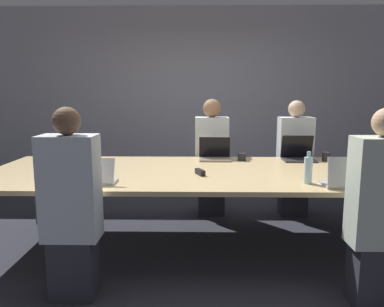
{
  "coord_description": "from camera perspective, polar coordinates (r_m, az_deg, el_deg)",
  "views": [
    {
      "loc": [
        -0.02,
        -3.53,
        1.5
      ],
      "look_at": [
        -0.09,
        0.1,
        0.91
      ],
      "focal_mm": 35.0,
      "sensor_mm": 36.0,
      "label": 1
    }
  ],
  "objects": [
    {
      "name": "laptop_far_center",
      "position": [
        4.18,
        3.48,
        0.06
      ],
      "size": [
        0.35,
        0.25,
        0.25
      ],
      "color": "gray",
      "rests_on": "conference_table"
    },
    {
      "name": "cup_far_right",
      "position": [
        4.34,
        19.76,
        -0.46
      ],
      "size": [
        0.09,
        0.09,
        0.1
      ],
      "color": "#232328",
      "rests_on": "conference_table"
    },
    {
      "name": "stapler",
      "position": [
        3.41,
        1.23,
        -2.86
      ],
      "size": [
        0.1,
        0.16,
        0.05
      ],
      "rotation": [
        0.0,
        0.0,
        0.4
      ],
      "color": "black",
      "rests_on": "conference_table"
    },
    {
      "name": "person_far_right",
      "position": [
        4.72,
        15.33,
        -1.05
      ],
      "size": [
        0.4,
        0.24,
        1.41
      ],
      "color": "#2D2D38",
      "rests_on": "ground_plane"
    },
    {
      "name": "curtain_wall",
      "position": [
        5.95,
        1.24,
        8.33
      ],
      "size": [
        12.0,
        0.06,
        2.8
      ],
      "color": "#9999A3",
      "rests_on": "ground_plane"
    },
    {
      "name": "ground_plane",
      "position": [
        3.83,
        1.3,
        -13.77
      ],
      "size": [
        24.0,
        24.0,
        0.0
      ],
      "primitive_type": "plane",
      "color": "#2D2D38"
    },
    {
      "name": "bottle_near_right",
      "position": [
        3.22,
        17.28,
        -2.37
      ],
      "size": [
        0.07,
        0.07,
        0.27
      ],
      "color": "#ADD1E0",
      "rests_on": "conference_table"
    },
    {
      "name": "cup_far_center",
      "position": [
        4.15,
        7.6,
        -0.51
      ],
      "size": [
        0.09,
        0.09,
        0.08
      ],
      "color": "#232328",
      "rests_on": "conference_table"
    },
    {
      "name": "laptop_near_right",
      "position": [
        3.19,
        22.25,
        -3.54
      ],
      "size": [
        0.31,
        0.25,
        0.25
      ],
      "rotation": [
        0.0,
        0.0,
        3.14
      ],
      "color": "#B7B7BC",
      "rests_on": "conference_table"
    },
    {
      "name": "laptop_near_left",
      "position": [
        3.18,
        -14.73,
        -3.38
      ],
      "size": [
        0.36,
        0.22,
        0.21
      ],
      "rotation": [
        0.0,
        0.0,
        3.14
      ],
      "color": "#B7B7BC",
      "rests_on": "conference_table"
    },
    {
      "name": "conference_table",
      "position": [
        3.61,
        1.34,
        -3.32
      ],
      "size": [
        4.1,
        1.56,
        0.76
      ],
      "color": "#D6B77F",
      "rests_on": "ground_plane"
    },
    {
      "name": "person_near_left",
      "position": [
        2.85,
        -17.92,
        -7.92
      ],
      "size": [
        0.4,
        0.24,
        1.41
      ],
      "rotation": [
        0.0,
        0.0,
        3.14
      ],
      "color": "#2D2D38",
      "rests_on": "ground_plane"
    },
    {
      "name": "person_near_right",
      "position": [
        2.91,
        26.66,
        -8.15
      ],
      "size": [
        0.4,
        0.24,
        1.4
      ],
      "rotation": [
        0.0,
        0.0,
        3.14
      ],
      "color": "#2D2D38",
      "rests_on": "ground_plane"
    },
    {
      "name": "person_far_center",
      "position": [
        4.57,
        3.0,
        -0.89
      ],
      "size": [
        0.4,
        0.24,
        1.42
      ],
      "color": "#2D2D38",
      "rests_on": "ground_plane"
    },
    {
      "name": "laptop_far_right",
      "position": [
        4.3,
        15.83,
        0.05
      ],
      "size": [
        0.35,
        0.27,
        0.27
      ],
      "color": "#333338",
      "rests_on": "conference_table"
    }
  ]
}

